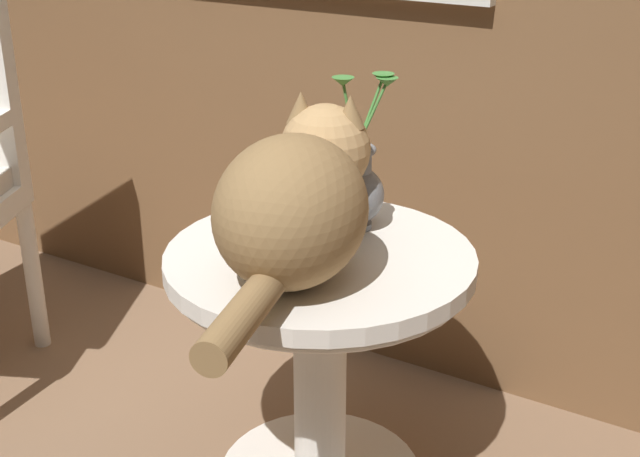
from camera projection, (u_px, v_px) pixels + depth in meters
The scene contains 3 objects.
wicker_side_table at pixel (320, 326), 1.73m from camera, with size 0.60×0.60×0.55m.
cat at pixel (297, 200), 1.54m from camera, with size 0.34×0.66×0.29m.
pewter_vase_with_ivy at pixel (356, 185), 1.75m from camera, with size 0.12×0.14×0.31m.
Camera 1 is at (1.03, -1.11, 1.25)m, focal length 48.78 mm.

